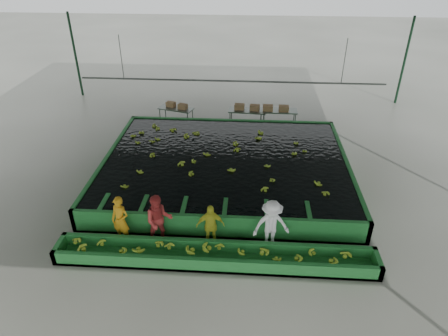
# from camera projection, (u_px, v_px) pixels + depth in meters

# --- Properties ---
(ground) EXTENTS (80.00, 80.00, 0.00)m
(ground) POSITION_uv_depth(u_px,v_px,m) (223.00, 197.00, 15.56)
(ground) COLOR slate
(ground) RESTS_ON ground
(shed_roof) EXTENTS (20.00, 22.00, 0.04)m
(shed_roof) POSITION_uv_depth(u_px,v_px,m) (223.00, 70.00, 13.02)
(shed_roof) COLOR gray
(shed_roof) RESTS_ON shed_posts
(shed_posts) EXTENTS (20.00, 22.00, 5.00)m
(shed_posts) POSITION_uv_depth(u_px,v_px,m) (223.00, 139.00, 14.29)
(shed_posts) COLOR black
(shed_posts) RESTS_ON ground
(flotation_tank) EXTENTS (10.00, 8.00, 0.90)m
(flotation_tank) POSITION_uv_depth(u_px,v_px,m) (226.00, 167.00, 16.62)
(flotation_tank) COLOR #20732E
(flotation_tank) RESTS_ON ground
(tank_water) EXTENTS (9.70, 7.70, 0.00)m
(tank_water) POSITION_uv_depth(u_px,v_px,m) (226.00, 159.00, 16.42)
(tank_water) COLOR black
(tank_water) RESTS_ON flotation_tank
(sorting_trough) EXTENTS (10.00, 1.00, 0.50)m
(sorting_trough) POSITION_uv_depth(u_px,v_px,m) (215.00, 256.00, 12.34)
(sorting_trough) COLOR #20732E
(sorting_trough) RESTS_ON ground
(cableway_rail) EXTENTS (0.08, 0.08, 14.00)m
(cableway_rail) POSITION_uv_depth(u_px,v_px,m) (231.00, 81.00, 18.33)
(cableway_rail) COLOR #59605B
(cableway_rail) RESTS_ON shed_roof
(rail_hanger_left) EXTENTS (0.04, 0.04, 2.00)m
(rail_hanger_left) POSITION_uv_depth(u_px,v_px,m) (121.00, 57.00, 18.12)
(rail_hanger_left) COLOR #59605B
(rail_hanger_left) RESTS_ON shed_roof
(rail_hanger_right) EXTENTS (0.04, 0.04, 2.00)m
(rail_hanger_right) POSITION_uv_depth(u_px,v_px,m) (344.00, 61.00, 17.53)
(rail_hanger_right) COLOR #59605B
(rail_hanger_right) RESTS_ON shed_roof
(worker_a) EXTENTS (0.72, 0.57, 1.71)m
(worker_a) POSITION_uv_depth(u_px,v_px,m) (121.00, 220.00, 12.91)
(worker_a) COLOR orange
(worker_a) RESTS_ON ground
(worker_b) EXTENTS (1.05, 0.91, 1.83)m
(worker_b) POSITION_uv_depth(u_px,v_px,m) (159.00, 220.00, 12.80)
(worker_b) COLOR #B73332
(worker_b) RESTS_ON ground
(worker_c) EXTENTS (0.97, 0.53, 1.57)m
(worker_c) POSITION_uv_depth(u_px,v_px,m) (210.00, 226.00, 12.77)
(worker_c) COLOR gold
(worker_c) RESTS_ON ground
(worker_d) EXTENTS (1.28, 0.89, 1.80)m
(worker_d) POSITION_uv_depth(u_px,v_px,m) (271.00, 225.00, 12.59)
(worker_d) COLOR white
(worker_d) RESTS_ON ground
(packing_table_left) EXTENTS (1.95, 1.21, 0.83)m
(packing_table_left) POSITION_uv_depth(u_px,v_px,m) (176.00, 115.00, 21.45)
(packing_table_left) COLOR #59605B
(packing_table_left) RESTS_ON ground
(packing_table_mid) EXTENTS (1.99, 0.91, 0.89)m
(packing_table_mid) POSITION_uv_depth(u_px,v_px,m) (247.00, 118.00, 21.08)
(packing_table_mid) COLOR #59605B
(packing_table_mid) RESTS_ON ground
(packing_table_right) EXTENTS (1.97, 0.80, 0.89)m
(packing_table_right) POSITION_uv_depth(u_px,v_px,m) (278.00, 118.00, 21.05)
(packing_table_right) COLOR #59605B
(packing_table_right) RESTS_ON ground
(box_stack_left) EXTENTS (1.23, 0.74, 0.26)m
(box_stack_left) POSITION_uv_depth(u_px,v_px,m) (177.00, 108.00, 21.29)
(box_stack_left) COLOR olive
(box_stack_left) RESTS_ON packing_table_left
(box_stack_mid) EXTENTS (1.33, 0.46, 0.28)m
(box_stack_mid) POSITION_uv_depth(u_px,v_px,m) (247.00, 110.00, 20.89)
(box_stack_mid) COLOR olive
(box_stack_mid) RESTS_ON packing_table_mid
(box_stack_right) EXTENTS (1.34, 0.41, 0.29)m
(box_stack_right) POSITION_uv_depth(u_px,v_px,m) (276.00, 111.00, 20.75)
(box_stack_right) COLOR olive
(box_stack_right) RESTS_ON packing_table_right
(floating_bananas) EXTENTS (9.07, 6.18, 0.12)m
(floating_bananas) POSITION_uv_depth(u_px,v_px,m) (227.00, 150.00, 17.10)
(floating_bananas) COLOR #8AAD24
(floating_bananas) RESTS_ON tank_water
(trough_bananas) EXTENTS (8.77, 0.58, 0.12)m
(trough_bananas) POSITION_uv_depth(u_px,v_px,m) (215.00, 252.00, 12.26)
(trough_bananas) COLOR #8AAD24
(trough_bananas) RESTS_ON sorting_trough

